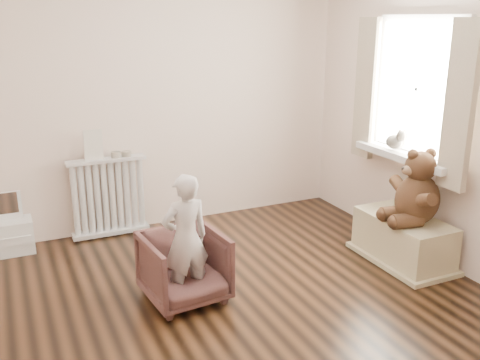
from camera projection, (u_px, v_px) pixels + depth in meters
name	position (u px, v px, depth m)	size (l,w,h in m)	color
floor	(247.00, 300.00, 4.02)	(3.60, 3.60, 0.01)	black
back_wall	(168.00, 96.00, 5.21)	(3.60, 0.02, 2.60)	white
front_wall	(446.00, 215.00, 2.08)	(3.60, 0.02, 2.60)	white
right_wall	(446.00, 112.00, 4.36)	(0.02, 3.60, 2.60)	white
window	(418.00, 89.00, 4.56)	(0.03, 0.90, 1.10)	white
window_sill	(404.00, 156.00, 4.70)	(0.22, 1.10, 0.06)	silver
curtain_left	(460.00, 107.00, 4.04)	(0.06, 0.26, 1.30)	#C1B294
curtain_right	(366.00, 89.00, 5.03)	(0.06, 0.26, 1.30)	#C1B294
radiator	(109.00, 197.00, 5.10)	(0.73, 0.14, 0.77)	silver
paper_doll	(93.00, 145.00, 4.91)	(0.17, 0.02, 0.28)	beige
tin_a	(116.00, 155.00, 5.02)	(0.09, 0.09, 0.05)	#A59E8C
tin_b	(126.00, 154.00, 5.06)	(0.09, 0.09, 0.05)	#A59E8C
toy_vanity	(11.00, 224.00, 4.76)	(0.35, 0.25, 0.56)	silver
armchair	(184.00, 267.00, 3.96)	(0.56, 0.58, 0.53)	brown
child	(186.00, 239.00, 3.84)	(0.36, 0.23, 0.98)	beige
toy_bench	(403.00, 239.00, 4.61)	(0.45, 0.85, 0.40)	#C7BC90
teddy_bear	(418.00, 191.00, 4.39)	(0.50, 0.39, 0.62)	#331E10
plush_cat	(395.00, 139.00, 4.76)	(0.14, 0.23, 0.20)	slate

